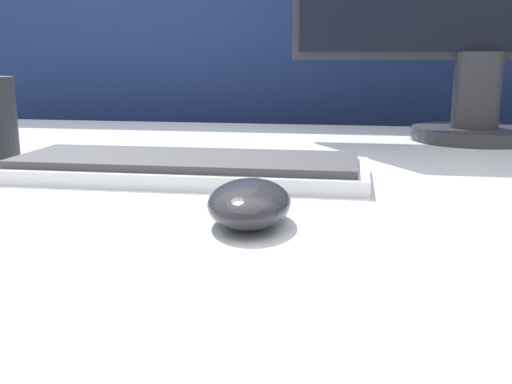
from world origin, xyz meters
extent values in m
cube|color=navy|center=(0.00, 0.65, 0.61)|extent=(5.00, 0.03, 1.22)
ellipsoid|color=#232328|center=(0.01, -0.20, 0.78)|extent=(0.07, 0.11, 0.03)
cube|color=silver|center=(-0.09, -0.03, 0.77)|extent=(0.39, 0.14, 0.02)
cube|color=#38383D|center=(-0.09, -0.03, 0.78)|extent=(0.36, 0.13, 0.01)
cylinder|color=#28282D|center=(0.27, 0.33, 0.77)|extent=(0.19, 0.19, 0.02)
cylinder|color=#28282D|center=(0.27, 0.33, 0.84)|extent=(0.07, 0.07, 0.12)
camera|label=1|loc=(0.09, -0.64, 0.89)|focal=42.00mm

